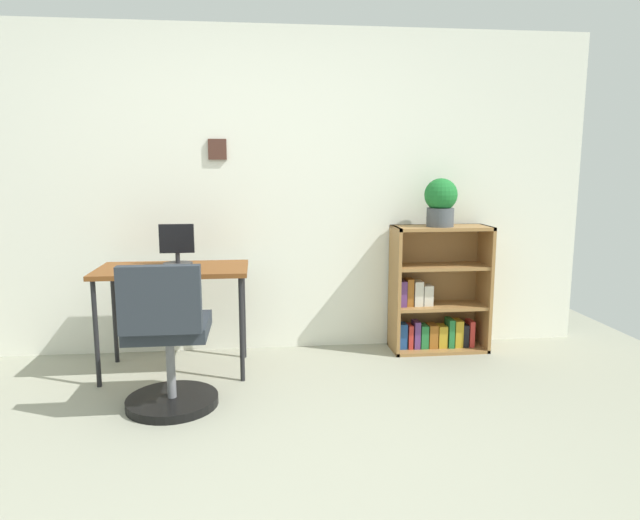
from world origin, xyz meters
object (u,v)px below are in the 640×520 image
office_chair (168,347)px  bookshelf_low (436,296)px  keyboard (164,270)px  potted_plant_on_shelf (441,201)px  desk (173,277)px  monitor (177,247)px

office_chair → bookshelf_low: (1.81, 0.90, 0.04)m
keyboard → office_chair: bearing=-80.0°
potted_plant_on_shelf → keyboard: bearing=-169.2°
office_chair → desk: bearing=94.7°
keyboard → office_chair: 0.61m
monitor → keyboard: 0.27m
desk → monitor: size_ratio=3.53×
desk → monitor: bearing=79.3°
monitor → keyboard: bearing=-103.0°
keyboard → potted_plant_on_shelf: (1.89, 0.36, 0.40)m
desk → office_chair: (0.05, -0.63, -0.27)m
keyboard → monitor: bearing=77.0°
keyboard → potted_plant_on_shelf: potted_plant_on_shelf is taller
desk → keyboard: 0.16m
desk → potted_plant_on_shelf: bearing=7.0°
office_chair → potted_plant_on_shelf: bearing=25.2°
keyboard → bookshelf_low: 1.97m
desk → monitor: (0.02, 0.10, 0.19)m
office_chair → bookshelf_low: bearing=26.5°
office_chair → potted_plant_on_shelf: potted_plant_on_shelf is taller
desk → monitor: 0.21m
desk → office_chair: size_ratio=1.12×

